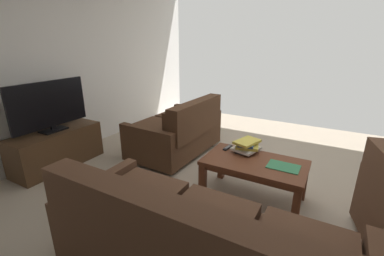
{
  "coord_description": "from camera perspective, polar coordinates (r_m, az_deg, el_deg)",
  "views": [
    {
      "loc": [
        -0.61,
        2.66,
        1.68
      ],
      "look_at": [
        0.53,
        0.63,
        0.88
      ],
      "focal_mm": 24.31,
      "sensor_mm": 36.0,
      "label": 1
    }
  ],
  "objects": [
    {
      "name": "coffee_table",
      "position": [
        2.88,
        13.48,
        -8.34
      ],
      "size": [
        1.05,
        0.61,
        0.46
      ],
      "color": "brown",
      "rests_on": "ground"
    },
    {
      "name": "wall_right",
      "position": [
        4.45,
        -24.58,
        13.79
      ],
      "size": [
        0.12,
        5.82,
        2.82
      ],
      "primitive_type": "cube",
      "color": "white",
      "rests_on": "ground"
    },
    {
      "name": "sofa_main",
      "position": [
        1.86,
        1.14,
        -25.23
      ],
      "size": [
        2.03,
        0.87,
        0.91
      ],
      "color": "black",
      "rests_on": "ground"
    },
    {
      "name": "tv_remote",
      "position": [
        3.1,
        7.82,
        -4.29
      ],
      "size": [
        0.06,
        0.16,
        0.02
      ],
      "color": "black",
      "rests_on": "coffee_table"
    },
    {
      "name": "ground_plane",
      "position": [
        3.2,
        14.26,
        -13.43
      ],
      "size": [
        5.89,
        5.82,
        0.01
      ],
      "primitive_type": "cube",
      "color": "tan"
    },
    {
      "name": "loose_magazine",
      "position": [
        2.8,
        19.43,
        -7.99
      ],
      "size": [
        0.31,
        0.22,
        0.01
      ],
      "primitive_type": "cube",
      "rotation": [
        0.0,
        0.0,
        1.56
      ],
      "color": "#337F51",
      "rests_on": "coffee_table"
    },
    {
      "name": "book_stack",
      "position": [
        3.03,
        11.87,
        -3.85
      ],
      "size": [
        0.31,
        0.34,
        0.14
      ],
      "color": "black",
      "rests_on": "coffee_table"
    },
    {
      "name": "flat_tv",
      "position": [
        3.87,
        -28.84,
        4.33
      ],
      "size": [
        0.2,
        1.04,
        0.66
      ],
      "color": "black",
      "rests_on": "tv_stand"
    },
    {
      "name": "loveseat_near",
      "position": [
        3.93,
        -2.97,
        -0.72
      ],
      "size": [
        0.96,
        1.43,
        0.86
      ],
      "color": "black",
      "rests_on": "ground"
    },
    {
      "name": "tv_stand",
      "position": [
        4.04,
        -27.51,
        -3.97
      ],
      "size": [
        0.46,
        1.17,
        0.52
      ],
      "color": "#4C331E",
      "rests_on": "ground"
    }
  ]
}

